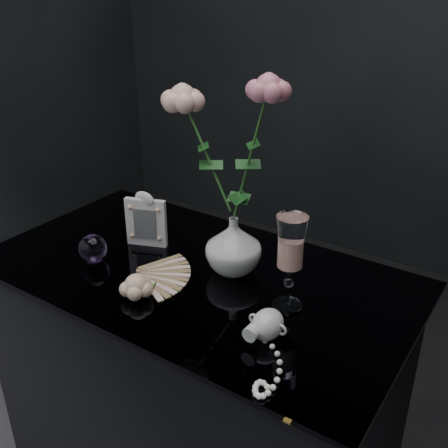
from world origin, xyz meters
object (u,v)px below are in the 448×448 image
Objects in this scene: wine_glass at (290,263)px; picture_frame at (146,219)px; paperweight at (93,248)px; vase at (233,245)px; pearl_jar at (268,323)px; loose_rose at (137,286)px.

wine_glass reaches higher than picture_frame.
picture_frame is 2.16× the size of paperweight.
vase is at bearing 161.01° from wine_glass.
paperweight is 0.32× the size of pearl_jar.
vase is 0.36m from paperweight.
vase reaches higher than paperweight.
wine_glass is at bearing 98.03° from pearl_jar.
wine_glass reaches higher than pearl_jar.
paperweight reaches higher than loose_rose.
wine_glass is at bearing -26.90° from picture_frame.
wine_glass reaches higher than paperweight.
vase is 0.65× the size of wine_glass.
paperweight is 0.52m from pearl_jar.
paperweight reaches higher than pearl_jar.
wine_glass is 0.34m from loose_rose.
loose_rose is at bearing -118.36° from vase.
wine_glass reaches higher than vase.
picture_frame reaches higher than paperweight.
vase is 0.85× the size of loose_rose.
paperweight is at bearing -154.34° from vase.
vase is 0.27m from pearl_jar.
vase is 0.25m from loose_rose.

